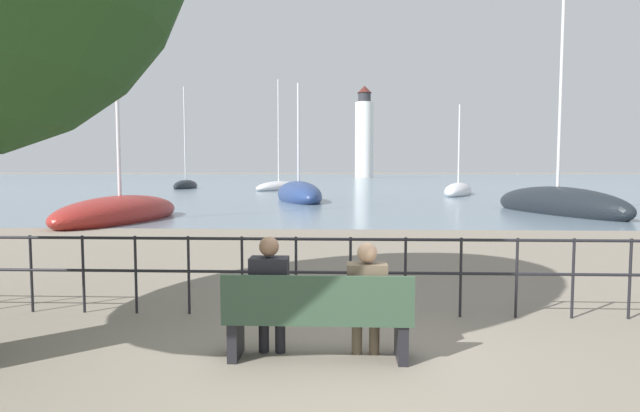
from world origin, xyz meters
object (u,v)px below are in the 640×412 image
Objects in this scene: park_bench at (318,318)px; sailboat_3 at (279,187)px; harbor_lighthouse at (364,135)px; sailboat_4 at (557,205)px; seated_person_right at (367,295)px; sailboat_1 at (120,212)px; sailboat_5 at (186,185)px; seated_person_left at (270,291)px; sailboat_2 at (299,195)px; sailboat_0 at (458,191)px.

park_bench is 0.17× the size of sailboat_3.
harbor_lighthouse is (12.80, 91.96, 11.65)m from sailboat_3.
harbor_lighthouse is (-3.14, 118.94, 11.56)m from sailboat_4.
sailboat_3 is (-6.47, 44.78, -0.37)m from seated_person_right.
sailboat_3 is at bearing 97.59° from park_bench.
seated_person_right is 0.10× the size of sailboat_1.
sailboat_5 is at bearing 108.88° from park_bench.
sailboat_2 is at bearing 94.21° from seated_person_left.
park_bench is 0.07× the size of harbor_lighthouse.
sailboat_1 is 35.29m from sailboat_5.
sailboat_3 reaches higher than sailboat_2.
sailboat_2 is at bearing 74.36° from sailboat_1.
seated_person_right is 137.36m from harbor_lighthouse.
park_bench is at bearing -134.18° from sailboat_4.
sailboat_1 is 1.07× the size of sailboat_5.
sailboat_0 is 29.13m from sailboat_5.
sailboat_4 is at bearing -68.42° from sailboat_0.
sailboat_5 is at bearing 109.44° from seated_person_right.
seated_person_left is 50.64m from sailboat_5.
sailboat_2 is at bearing -60.15° from sailboat_3.
sailboat_4 is (15.95, -26.98, 0.09)m from sailboat_3.
sailboat_4 is (9.97, 17.89, -0.05)m from park_bench.
sailboat_4 is at bearing 60.86° from park_bench.
sailboat_3 reaches higher than seated_person_right.
harbor_lighthouse is at bearing 86.94° from seated_person_left.
seated_person_left is 0.99m from seated_person_right.
sailboat_3 is at bearing 98.22° from seated_person_right.
sailboat_2 reaches higher than park_bench.
park_bench is 0.16× the size of sailboat_4.
harbor_lighthouse is at bearing 70.99° from sailboat_2.
sailboat_4 reaches higher than sailboat_3.
sailboat_4 is at bearing -40.64° from sailboat_3.
sailboat_1 is at bearing 120.77° from park_bench.
sailboat_2 is (-2.47, 26.98, -0.06)m from park_bench.
harbor_lighthouse reaches higher than seated_person_left.
seated_person_right is at bearing -97.87° from sailboat_2.
sailboat_5 is at bearing 108.38° from seated_person_left.
park_bench is at bearing -85.04° from sailboat_0.
harbor_lighthouse is at bearing 100.84° from sailboat_3.
seated_person_left is 26.97m from sailboat_2.
sailboat_3 reaches higher than park_bench.
sailboat_5 reaches higher than sailboat_2.
harbor_lighthouse is at bearing 87.35° from seated_person_right.
sailboat_3 is 1.01× the size of sailboat_5.
seated_person_left is 0.11× the size of sailboat_4.
sailboat_4 reaches higher than seated_person_right.
sailboat_4 reaches higher than sailboat_5.
harbor_lighthouse reaches higher than sailboat_3.
sailboat_3 is 10.98m from sailboat_5.
harbor_lighthouse is (-2.74, 101.78, 11.64)m from sailboat_0.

